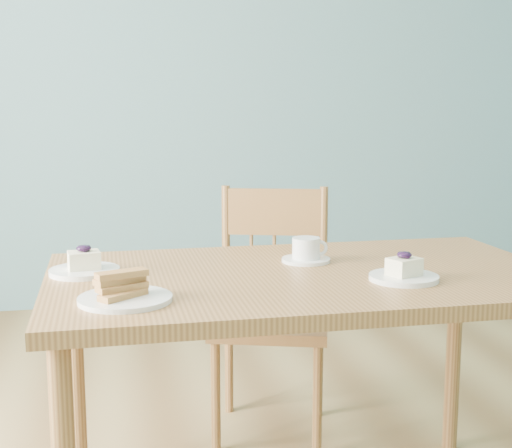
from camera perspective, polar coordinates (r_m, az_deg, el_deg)
The scene contains 7 objects.
room at distance 1.61m, azimuth 1.56°, elevation 17.22°, with size 5.01×5.01×2.71m.
dining_table at distance 1.87m, azimuth 3.93°, elevation -5.95°, with size 1.33×0.77×0.71m.
dining_chair at distance 2.49m, azimuth 1.23°, elevation -6.84°, with size 0.48×0.47×0.85m.
cheesecake_plate_near at distance 1.80m, azimuth 11.75°, elevation -3.85°, with size 0.17×0.17×0.07m.
cheesecake_plate_far at distance 1.88m, azimuth -13.57°, elevation -3.32°, with size 0.18×0.18×0.08m.
coffee_cup at distance 1.97m, azimuth 4.06°, elevation -2.21°, with size 0.13×0.13×0.07m.
biscotti_plate at distance 1.60m, azimuth -10.44°, elevation -5.40°, with size 0.21×0.21×0.07m.
Camera 1 is at (-0.35, -1.55, 1.13)m, focal length 50.00 mm.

